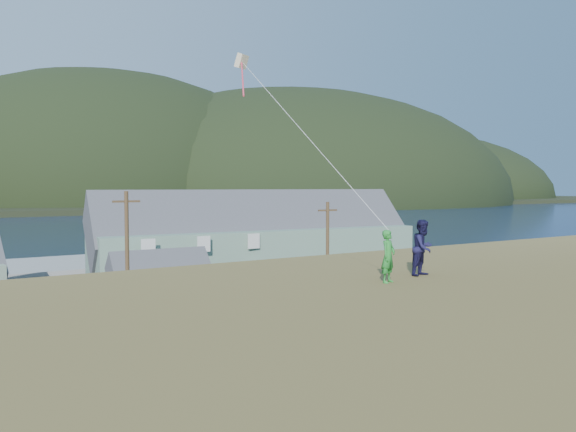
% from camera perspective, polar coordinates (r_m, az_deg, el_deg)
% --- Properties ---
extents(ground, '(900.00, 900.00, 0.00)m').
position_cam_1_polar(ground, '(34.00, -14.63, -14.17)').
color(ground, '#0A1638').
rests_on(ground, ground).
extents(grass_strip, '(110.00, 8.00, 0.10)m').
position_cam_1_polar(grass_strip, '(32.16, -13.55, -15.07)').
color(grass_strip, '#4C3D19').
rests_on(grass_strip, ground).
extents(waterfront_lot, '(72.00, 36.00, 0.12)m').
position_cam_1_polar(waterfront_lot, '(50.01, -20.41, -8.63)').
color(waterfront_lot, '#28282B').
rests_on(waterfront_lot, ground).
extents(far_hills, '(760.00, 265.00, 143.00)m').
position_cam_1_polar(far_hills, '(313.83, -23.41, 1.30)').
color(far_hills, black).
rests_on(far_hills, ground).
extents(lodge, '(33.78, 11.96, 11.65)m').
position_cam_1_polar(lodge, '(57.89, -3.09, -2.45)').
color(lodge, slate).
rests_on(lodge, waterfront_lot).
extents(shed_white, '(7.72, 5.20, 6.12)m').
position_cam_1_polar(shed_white, '(44.68, -12.66, -6.90)').
color(shed_white, silver).
rests_on(shed_white, waterfront_lot).
extents(utility_poles, '(31.65, 0.24, 9.71)m').
position_cam_1_polar(utility_poles, '(33.90, -18.30, -5.93)').
color(utility_poles, '#47331E').
rests_on(utility_poles, waterfront_lot).
extents(kite_flyer_green, '(0.66, 0.55, 1.53)m').
position_cam_1_polar(kite_flyer_green, '(16.52, 10.15, -4.06)').
color(kite_flyer_green, '#23832E').
rests_on(kite_flyer_green, hillside).
extents(kite_flyer_navy, '(0.99, 0.85, 1.75)m').
position_cam_1_polar(kite_flyer_navy, '(18.03, 13.57, -3.15)').
color(kite_flyer_navy, '#171439').
rests_on(kite_flyer_navy, hillside).
extents(kite_rig, '(1.03, 4.17, 9.95)m').
position_cam_1_polar(kite_rig, '(22.58, -4.54, 14.97)').
color(kite_rig, beige).
rests_on(kite_rig, ground).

